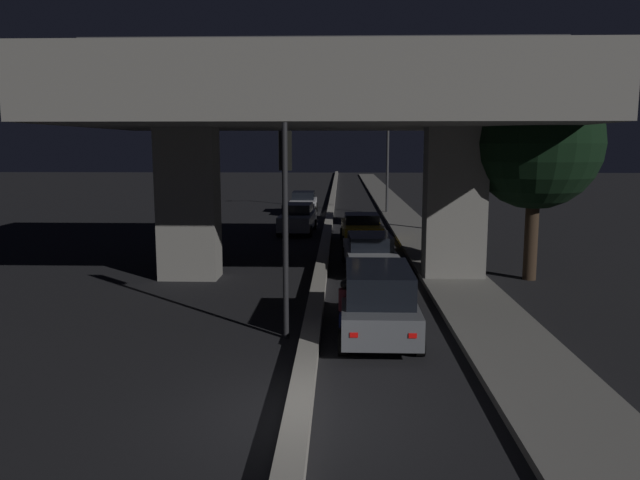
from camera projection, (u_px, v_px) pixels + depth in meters
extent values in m
plane|color=black|center=(299.00, 418.00, 11.08)|extent=(200.00, 200.00, 0.00)
cube|color=gray|center=(331.00, 209.00, 45.64)|extent=(0.47, 126.00, 0.31)
cube|color=slate|center=(406.00, 222.00, 38.58)|extent=(2.37, 126.00, 0.17)
cube|color=slate|center=(189.00, 204.00, 22.36)|extent=(2.10, 1.29, 5.43)
cube|color=slate|center=(454.00, 205.00, 22.05)|extent=(2.10, 1.29, 5.43)
cube|color=slate|center=(321.00, 96.00, 21.63)|extent=(16.81, 10.86, 2.15)
cube|color=#333335|center=(321.00, 50.00, 21.40)|extent=(16.81, 0.40, 0.90)
cylinder|color=black|center=(285.00, 233.00, 15.25)|extent=(0.14, 0.14, 5.34)
cube|color=black|center=(285.00, 151.00, 15.13)|extent=(0.30, 0.28, 0.95)
sphere|color=red|center=(286.00, 138.00, 15.23)|extent=(0.18, 0.18, 0.18)
sphere|color=black|center=(286.00, 151.00, 15.27)|extent=(0.18, 0.18, 0.18)
sphere|color=black|center=(286.00, 163.00, 15.32)|extent=(0.18, 0.18, 0.18)
cylinder|color=#2D2D30|center=(388.00, 161.00, 43.15)|extent=(0.18, 0.18, 7.44)
cylinder|color=#2D2D30|center=(373.00, 108.00, 42.64)|extent=(2.16, 0.10, 0.10)
ellipsoid|color=#F2B759|center=(357.00, 110.00, 42.70)|extent=(0.56, 0.32, 0.24)
cube|color=#515459|center=(378.00, 312.00, 15.59)|extent=(1.85, 4.03, 0.73)
cube|color=black|center=(378.00, 282.00, 15.58)|extent=(1.62, 2.90, 0.75)
cylinder|color=black|center=(343.00, 312.00, 16.99)|extent=(0.20, 0.58, 0.58)
cylinder|color=black|center=(408.00, 313.00, 16.93)|extent=(0.20, 0.58, 0.58)
cylinder|color=black|center=(342.00, 343.00, 14.37)|extent=(0.20, 0.58, 0.58)
cylinder|color=black|center=(420.00, 344.00, 14.30)|extent=(0.20, 0.58, 0.58)
cube|color=red|center=(354.00, 335.00, 13.61)|extent=(0.18, 0.03, 0.11)
cube|color=red|center=(413.00, 336.00, 13.56)|extent=(0.18, 0.03, 0.11)
cube|color=gray|center=(369.00, 254.00, 24.24)|extent=(2.02, 4.84, 0.58)
cube|color=black|center=(370.00, 241.00, 23.92)|extent=(1.69, 2.35, 0.53)
cylinder|color=black|center=(344.00, 255.00, 25.83)|extent=(0.23, 0.62, 0.61)
cylinder|color=black|center=(387.00, 255.00, 25.84)|extent=(0.23, 0.62, 0.61)
cylinder|color=black|center=(349.00, 270.00, 22.72)|extent=(0.23, 0.62, 0.61)
cylinder|color=black|center=(397.00, 270.00, 22.73)|extent=(0.23, 0.62, 0.61)
cube|color=red|center=(357.00, 265.00, 21.86)|extent=(0.18, 0.04, 0.11)
cube|color=red|center=(393.00, 265.00, 21.87)|extent=(0.18, 0.04, 0.11)
cube|color=gold|center=(361.00, 230.00, 30.35)|extent=(1.95, 4.45, 0.75)
cube|color=black|center=(362.00, 218.00, 30.15)|extent=(1.65, 1.81, 0.45)
cylinder|color=black|center=(342.00, 234.00, 31.84)|extent=(0.22, 0.64, 0.63)
cylinder|color=black|center=(377.00, 234.00, 31.84)|extent=(0.22, 0.64, 0.63)
cylinder|color=black|center=(344.00, 243.00, 28.97)|extent=(0.22, 0.64, 0.63)
cylinder|color=black|center=(382.00, 243.00, 28.98)|extent=(0.22, 0.64, 0.63)
cube|color=red|center=(351.00, 236.00, 28.16)|extent=(0.18, 0.04, 0.11)
cube|color=red|center=(379.00, 236.00, 28.17)|extent=(0.18, 0.04, 0.11)
cube|color=gray|center=(297.00, 221.00, 34.28)|extent=(1.90, 4.55, 0.77)
cube|color=black|center=(298.00, 208.00, 34.40)|extent=(1.60, 2.21, 0.53)
cylinder|color=black|center=(310.00, 231.00, 32.82)|extent=(0.22, 0.61, 0.60)
cylinder|color=black|center=(279.00, 231.00, 32.94)|extent=(0.22, 0.61, 0.60)
cylinder|color=black|center=(315.00, 224.00, 35.73)|extent=(0.22, 0.61, 0.60)
cylinder|color=black|center=(286.00, 224.00, 35.85)|extent=(0.22, 0.61, 0.60)
cube|color=white|center=(312.00, 218.00, 36.47)|extent=(0.18, 0.04, 0.11)
cube|color=white|center=(291.00, 218.00, 36.56)|extent=(0.18, 0.04, 0.11)
cube|color=silver|center=(303.00, 204.00, 43.93)|extent=(1.74, 4.37, 0.68)
cube|color=black|center=(304.00, 195.00, 44.05)|extent=(1.53, 2.10, 0.54)
cylinder|color=black|center=(315.00, 211.00, 42.53)|extent=(0.20, 0.68, 0.68)
cylinder|color=black|center=(290.00, 211.00, 42.58)|extent=(0.20, 0.68, 0.68)
cylinder|color=black|center=(316.00, 207.00, 45.37)|extent=(0.20, 0.68, 0.68)
cylinder|color=black|center=(293.00, 207.00, 45.43)|extent=(0.20, 0.68, 0.68)
cube|color=white|center=(313.00, 203.00, 46.09)|extent=(0.18, 0.03, 0.11)
cube|color=white|center=(297.00, 203.00, 46.13)|extent=(0.18, 0.03, 0.11)
cylinder|color=black|center=(346.00, 318.00, 16.47)|extent=(0.11, 0.53, 0.53)
cylinder|color=black|center=(343.00, 332.00, 15.28)|extent=(0.13, 0.54, 0.53)
cube|color=navy|center=(345.00, 317.00, 15.84)|extent=(0.29, 0.94, 0.32)
cylinder|color=maroon|center=(345.00, 300.00, 15.78)|extent=(0.34, 0.34, 0.56)
sphere|color=black|center=(345.00, 284.00, 15.71)|extent=(0.24, 0.24, 0.24)
cube|color=red|center=(343.00, 324.00, 15.19)|extent=(0.08, 0.03, 0.08)
cylinder|color=#2D261E|center=(470.00, 264.00, 22.27)|extent=(0.30, 0.30, 0.86)
cylinder|color=#26593F|center=(471.00, 242.00, 22.15)|extent=(0.35, 0.35, 0.71)
sphere|color=tan|center=(471.00, 229.00, 22.08)|extent=(0.23, 0.23, 0.23)
cylinder|color=#2D2116|center=(531.00, 237.00, 22.27)|extent=(0.48, 0.48, 3.13)
sphere|color=black|center=(536.00, 143.00, 21.78)|extent=(4.61, 4.61, 4.61)
cylinder|color=#38281C|center=(468.00, 200.00, 32.92)|extent=(0.28, 0.28, 3.89)
sphere|color=black|center=(470.00, 140.00, 32.45)|extent=(3.16, 3.16, 3.16)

